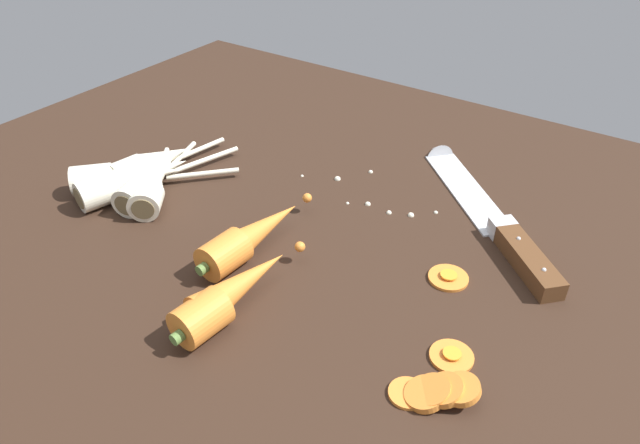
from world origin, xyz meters
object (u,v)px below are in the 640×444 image
(chefs_knife, at_px, (481,205))
(parsnip_outer, at_px, (128,176))
(whole_carrot, at_px, (251,236))
(parsnip_mid_right, at_px, (150,181))
(parsnip_back, at_px, (151,186))
(carrot_slice_stack, at_px, (434,391))
(whole_carrot_second, at_px, (232,294))
(carrot_slice_stray_near, at_px, (448,277))
(carrot_slice_stray_mid, at_px, (452,355))
(parsnip_front, at_px, (135,179))
(parsnip_mid_left, at_px, (152,163))

(chefs_knife, distance_m, parsnip_outer, 0.47)
(whole_carrot, distance_m, parsnip_mid_right, 0.19)
(parsnip_back, distance_m, carrot_slice_stack, 0.45)
(whole_carrot_second, relative_size, carrot_slice_stray_near, 4.23)
(parsnip_outer, height_order, carrot_slice_stray_mid, parsnip_outer)
(chefs_knife, xyz_separation_m, carrot_slice_stack, (0.08, -0.30, 0.00))
(chefs_knife, height_order, carrot_slice_stack, chefs_knife)
(carrot_slice_stray_near, xyz_separation_m, carrot_slice_stray_mid, (0.05, -0.10, 0.00))
(carrot_slice_stray_mid, bearing_deg, parsnip_mid_right, 175.03)
(whole_carrot, xyz_separation_m, parsnip_outer, (-0.22, 0.01, -0.00))
(chefs_knife, relative_size, parsnip_front, 1.18)
(parsnip_front, bearing_deg, parsnip_mid_left, 107.78)
(parsnip_mid_left, bearing_deg, carrot_slice_stray_mid, -8.60)
(parsnip_outer, height_order, carrot_slice_stack, parsnip_outer)
(carrot_slice_stack, bearing_deg, parsnip_mid_right, 168.78)
(whole_carrot_second, bearing_deg, parsnip_mid_left, 152.81)
(carrot_slice_stack, bearing_deg, parsnip_outer, 170.50)
(parsnip_back, height_order, carrot_slice_stray_mid, parsnip_back)
(parsnip_mid_left, xyz_separation_m, carrot_slice_stack, (0.49, -0.12, -0.01))
(chefs_knife, height_order, parsnip_outer, parsnip_outer)
(parsnip_mid_left, distance_m, parsnip_back, 0.06)
(whole_carrot, relative_size, carrot_slice_stray_mid, 4.49)
(parsnip_mid_right, xyz_separation_m, carrot_slice_stray_near, (0.40, 0.06, -0.02))
(chefs_knife, relative_size, parsnip_outer, 1.56)
(whole_carrot, bearing_deg, parsnip_back, 175.96)
(parsnip_back, bearing_deg, whole_carrot, -4.04)
(parsnip_mid_left, distance_m, carrot_slice_stray_near, 0.43)
(whole_carrot, relative_size, parsnip_mid_right, 1.01)
(parsnip_front, xyz_separation_m, parsnip_mid_left, (-0.01, 0.04, 0.00))
(chefs_knife, height_order, carrot_slice_stray_mid, chefs_knife)
(chefs_knife, xyz_separation_m, parsnip_outer, (-0.41, -0.22, 0.01))
(whole_carrot, height_order, parsnip_outer, whole_carrot)
(whole_carrot, xyz_separation_m, carrot_slice_stray_mid, (0.26, -0.02, -0.02))
(whole_carrot_second, xyz_separation_m, parsnip_mid_right, (-0.24, 0.11, -0.00))
(chefs_knife, relative_size, carrot_slice_stray_mid, 6.56)
(chefs_knife, distance_m, parsnip_back, 0.43)
(carrot_slice_stray_near, height_order, carrot_slice_stray_mid, same)
(parsnip_outer, bearing_deg, parsnip_mid_left, 88.44)
(parsnip_mid_right, height_order, parsnip_outer, same)
(whole_carrot_second, bearing_deg, carrot_slice_stray_mid, 17.49)
(whole_carrot, height_order, carrot_slice_stray_mid, whole_carrot)
(whole_carrot_second, distance_m, parsnip_outer, 0.29)
(parsnip_mid_left, height_order, parsnip_outer, same)
(parsnip_front, bearing_deg, whole_carrot_second, -20.82)
(parsnip_back, distance_m, carrot_slice_stray_near, 0.40)
(parsnip_mid_left, height_order, parsnip_back, same)
(chefs_knife, distance_m, carrot_slice_stray_near, 0.15)
(parsnip_back, distance_m, parsnip_outer, 0.04)
(whole_carrot, bearing_deg, whole_carrot_second, -60.69)
(parsnip_outer, bearing_deg, parsnip_front, 3.56)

